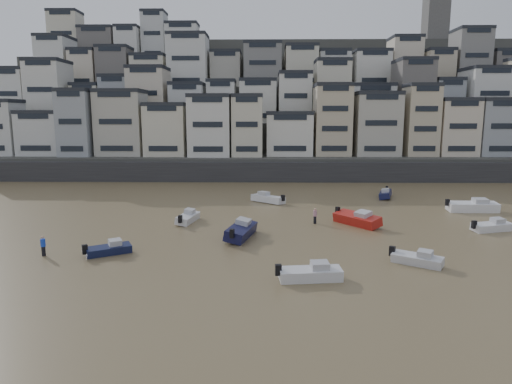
{
  "coord_description": "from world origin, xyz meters",
  "views": [
    {
      "loc": [
        6.62,
        -16.11,
        11.88
      ],
      "look_at": [
        5.79,
        30.0,
        4.0
      ],
      "focal_mm": 32.0,
      "sensor_mm": 36.0,
      "label": 1
    }
  ],
  "objects_px": {
    "boat_a": "(311,271)",
    "boat_j": "(109,248)",
    "boat_c": "(241,229)",
    "boat_g": "(473,205)",
    "boat_d": "(492,225)",
    "boat_e": "(357,218)",
    "boat_i": "(386,193)",
    "boat_h": "(268,197)",
    "person_pink": "(315,216)",
    "boat_f": "(188,216)",
    "boat_b": "(417,258)",
    "person_blue": "(43,246)"
  },
  "relations": [
    {
      "from": "boat_a",
      "to": "boat_j",
      "type": "relative_size",
      "value": 1.21
    },
    {
      "from": "boat_c",
      "to": "boat_g",
      "type": "height_order",
      "value": "boat_g"
    },
    {
      "from": "boat_d",
      "to": "boat_e",
      "type": "distance_m",
      "value": 13.6
    },
    {
      "from": "boat_g",
      "to": "boat_i",
      "type": "bearing_deg",
      "value": 132.1
    },
    {
      "from": "boat_g",
      "to": "boat_i",
      "type": "relative_size",
      "value": 1.32
    },
    {
      "from": "boat_d",
      "to": "boat_h",
      "type": "distance_m",
      "value": 27.46
    },
    {
      "from": "boat_g",
      "to": "person_pink",
      "type": "relative_size",
      "value": 3.77
    },
    {
      "from": "boat_g",
      "to": "boat_h",
      "type": "bearing_deg",
      "value": 168.2
    },
    {
      "from": "boat_f",
      "to": "boat_i",
      "type": "distance_m",
      "value": 30.26
    },
    {
      "from": "boat_f",
      "to": "boat_h",
      "type": "height_order",
      "value": "boat_h"
    },
    {
      "from": "boat_c",
      "to": "person_pink",
      "type": "xyz_separation_m",
      "value": [
        7.84,
        5.94,
        0.03
      ]
    },
    {
      "from": "boat_j",
      "to": "boat_f",
      "type": "bearing_deg",
      "value": 37.31
    },
    {
      "from": "boat_f",
      "to": "boat_i",
      "type": "height_order",
      "value": "boat_i"
    },
    {
      "from": "boat_a",
      "to": "boat_g",
      "type": "bearing_deg",
      "value": 40.38
    },
    {
      "from": "boat_g",
      "to": "boat_h",
      "type": "relative_size",
      "value": 1.21
    },
    {
      "from": "boat_a",
      "to": "boat_c",
      "type": "relative_size",
      "value": 0.81
    },
    {
      "from": "boat_b",
      "to": "person_blue",
      "type": "bearing_deg",
      "value": -149.59
    },
    {
      "from": "boat_f",
      "to": "boat_e",
      "type": "bearing_deg",
      "value": -82.0
    },
    {
      "from": "boat_e",
      "to": "person_pink",
      "type": "relative_size",
      "value": 3.47
    },
    {
      "from": "boat_a",
      "to": "boat_f",
      "type": "height_order",
      "value": "boat_a"
    },
    {
      "from": "boat_d",
      "to": "boat_f",
      "type": "height_order",
      "value": "boat_f"
    },
    {
      "from": "boat_j",
      "to": "person_blue",
      "type": "bearing_deg",
      "value": 154.2
    },
    {
      "from": "boat_c",
      "to": "boat_d",
      "type": "distance_m",
      "value": 25.88
    },
    {
      "from": "boat_g",
      "to": "boat_h",
      "type": "distance_m",
      "value": 25.82
    },
    {
      "from": "boat_h",
      "to": "boat_i",
      "type": "xyz_separation_m",
      "value": [
        16.96,
        3.8,
        -0.06
      ]
    },
    {
      "from": "boat_a",
      "to": "boat_b",
      "type": "distance_m",
      "value": 9.59
    },
    {
      "from": "boat_a",
      "to": "boat_j",
      "type": "distance_m",
      "value": 17.69
    },
    {
      "from": "boat_h",
      "to": "boat_a",
      "type": "bearing_deg",
      "value": 135.0
    },
    {
      "from": "boat_e",
      "to": "person_blue",
      "type": "bearing_deg",
      "value": -105.87
    },
    {
      "from": "boat_g",
      "to": "boat_j",
      "type": "bearing_deg",
      "value": -154.48
    },
    {
      "from": "boat_d",
      "to": "boat_j",
      "type": "distance_m",
      "value": 37.78
    },
    {
      "from": "boat_a",
      "to": "boat_i",
      "type": "bearing_deg",
      "value": 60.41
    },
    {
      "from": "boat_e",
      "to": "boat_i",
      "type": "bearing_deg",
      "value": 118.33
    },
    {
      "from": "boat_g",
      "to": "boat_j",
      "type": "height_order",
      "value": "boat_g"
    },
    {
      "from": "boat_g",
      "to": "person_blue",
      "type": "relative_size",
      "value": 3.77
    },
    {
      "from": "boat_a",
      "to": "boat_i",
      "type": "height_order",
      "value": "boat_i"
    },
    {
      "from": "boat_e",
      "to": "boat_h",
      "type": "relative_size",
      "value": 1.12
    },
    {
      "from": "boat_e",
      "to": "boat_i",
      "type": "distance_m",
      "value": 18.1
    },
    {
      "from": "boat_c",
      "to": "boat_i",
      "type": "bearing_deg",
      "value": -28.5
    },
    {
      "from": "person_blue",
      "to": "person_pink",
      "type": "height_order",
      "value": "same"
    },
    {
      "from": "boat_a",
      "to": "boat_g",
      "type": "xyz_separation_m",
      "value": [
        22.37,
        24.04,
        0.22
      ]
    },
    {
      "from": "boat_e",
      "to": "person_blue",
      "type": "relative_size",
      "value": 3.47
    },
    {
      "from": "boat_i",
      "to": "boat_a",
      "type": "bearing_deg",
      "value": -3.98
    },
    {
      "from": "boat_c",
      "to": "boat_i",
      "type": "xyz_separation_m",
      "value": [
        19.72,
        21.86,
        -0.16
      ]
    },
    {
      "from": "boat_f",
      "to": "person_blue",
      "type": "distance_m",
      "value": 16.11
    },
    {
      "from": "boat_b",
      "to": "person_blue",
      "type": "distance_m",
      "value": 31.02
    },
    {
      "from": "boat_a",
      "to": "person_pink",
      "type": "xyz_separation_m",
      "value": [
        2.23,
        17.46,
        0.19
      ]
    },
    {
      "from": "boat_h",
      "to": "person_blue",
      "type": "distance_m",
      "value": 30.89
    },
    {
      "from": "boat_e",
      "to": "boat_g",
      "type": "height_order",
      "value": "boat_g"
    },
    {
      "from": "boat_h",
      "to": "person_blue",
      "type": "relative_size",
      "value": 3.11
    }
  ]
}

